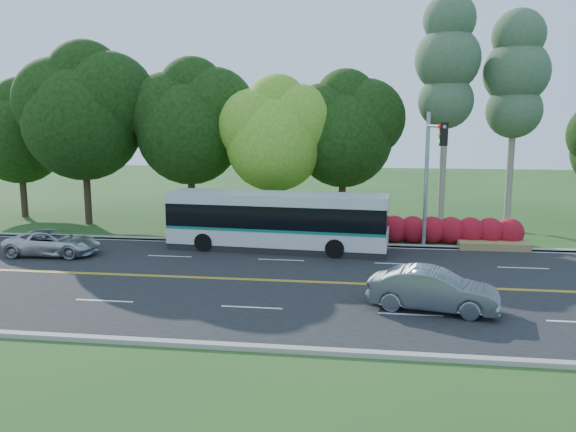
# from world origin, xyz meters

# --- Properties ---
(ground) EXTENTS (120.00, 120.00, 0.00)m
(ground) POSITION_xyz_m (0.00, 0.00, 0.00)
(ground) COLOR #1D4717
(ground) RESTS_ON ground
(road) EXTENTS (60.00, 14.00, 0.02)m
(road) POSITION_xyz_m (0.00, 0.00, 0.01)
(road) COLOR black
(road) RESTS_ON ground
(curb_north) EXTENTS (60.00, 0.30, 0.15)m
(curb_north) POSITION_xyz_m (0.00, 7.15, 0.07)
(curb_north) COLOR #9F988F
(curb_north) RESTS_ON ground
(curb_south) EXTENTS (60.00, 0.30, 0.15)m
(curb_south) POSITION_xyz_m (0.00, -7.15, 0.07)
(curb_south) COLOR #9F988F
(curb_south) RESTS_ON ground
(grass_verge) EXTENTS (60.00, 4.00, 0.10)m
(grass_verge) POSITION_xyz_m (0.00, 9.00, 0.05)
(grass_verge) COLOR #1D4717
(grass_verge) RESTS_ON ground
(lane_markings) EXTENTS (57.60, 13.82, 0.00)m
(lane_markings) POSITION_xyz_m (-0.09, 0.00, 0.02)
(lane_markings) COLOR gold
(lane_markings) RESTS_ON road
(tree_row) EXTENTS (44.70, 9.10, 13.84)m
(tree_row) POSITION_xyz_m (-5.15, 12.13, 6.73)
(tree_row) COLOR black
(tree_row) RESTS_ON ground
(bougainvillea_hedge) EXTENTS (9.50, 2.25, 1.50)m
(bougainvillea_hedge) POSITION_xyz_m (7.18, 8.15, 0.72)
(bougainvillea_hedge) COLOR maroon
(bougainvillea_hedge) RESTS_ON ground
(traffic_signal) EXTENTS (0.42, 6.10, 7.00)m
(traffic_signal) POSITION_xyz_m (6.49, 5.40, 4.67)
(traffic_signal) COLOR #94979D
(traffic_signal) RESTS_ON ground
(transit_bus) EXTENTS (11.31, 3.32, 2.92)m
(transit_bus) POSITION_xyz_m (-1.03, 5.61, 1.46)
(transit_bus) COLOR silver
(transit_bus) RESTS_ON road
(sedan) EXTENTS (4.64, 2.42, 1.46)m
(sedan) POSITION_xyz_m (5.79, -2.92, 0.75)
(sedan) COLOR slate
(sedan) RESTS_ON road
(suv) EXTENTS (4.56, 2.25, 1.24)m
(suv) POSITION_xyz_m (-11.76, 2.97, 0.64)
(suv) COLOR silver
(suv) RESTS_ON road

